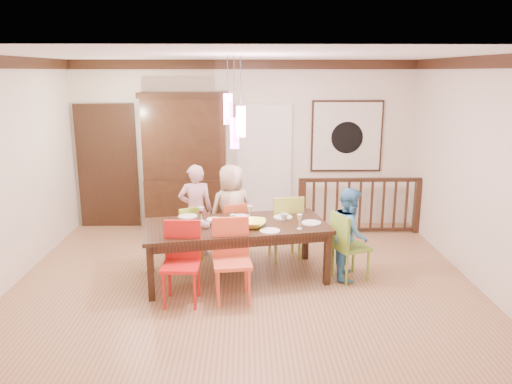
{
  "coord_description": "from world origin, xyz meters",
  "views": [
    {
      "loc": [
        0.03,
        -6.22,
        2.71
      ],
      "look_at": [
        0.16,
        0.29,
        1.13
      ],
      "focal_mm": 35.0,
      "sensor_mm": 36.0,
      "label": 1
    }
  ],
  "objects_px": {
    "balustrade": "(360,204)",
    "person_end_right": "(350,233)",
    "person_far_left": "(196,210)",
    "person_far_mid": "(232,211)",
    "china_hutch": "(185,162)",
    "dining_table": "(236,230)",
    "chair_far_left": "(188,228)",
    "chair_end_right": "(351,241)"
  },
  "relations": [
    {
      "from": "dining_table",
      "to": "balustrade",
      "type": "distance_m",
      "value": 2.82
    },
    {
      "from": "balustrade",
      "to": "person_far_left",
      "type": "xyz_separation_m",
      "value": [
        -2.69,
        -1.0,
        0.19
      ]
    },
    {
      "from": "chair_end_right",
      "to": "balustrade",
      "type": "distance_m",
      "value": 2.03
    },
    {
      "from": "chair_far_left",
      "to": "person_end_right",
      "type": "relative_size",
      "value": 0.67
    },
    {
      "from": "chair_far_left",
      "to": "person_far_mid",
      "type": "relative_size",
      "value": 0.59
    },
    {
      "from": "dining_table",
      "to": "chair_far_left",
      "type": "distance_m",
      "value": 1.03
    },
    {
      "from": "person_end_right",
      "to": "balustrade",
      "type": "bearing_deg",
      "value": -7.87
    },
    {
      "from": "china_hutch",
      "to": "person_far_left",
      "type": "height_order",
      "value": "china_hutch"
    },
    {
      "from": "china_hutch",
      "to": "chair_end_right",
      "type": "bearing_deg",
      "value": -43.45
    },
    {
      "from": "person_far_mid",
      "to": "chair_far_left",
      "type": "bearing_deg",
      "value": -10.91
    },
    {
      "from": "chair_far_left",
      "to": "china_hutch",
      "type": "relative_size",
      "value": 0.35
    },
    {
      "from": "dining_table",
      "to": "chair_end_right",
      "type": "xyz_separation_m",
      "value": [
        1.53,
        -0.07,
        -0.15
      ]
    },
    {
      "from": "china_hutch",
      "to": "chair_far_left",
      "type": "bearing_deg",
      "value": -82.67
    },
    {
      "from": "china_hutch",
      "to": "person_far_mid",
      "type": "height_order",
      "value": "china_hutch"
    },
    {
      "from": "person_far_left",
      "to": "person_far_mid",
      "type": "height_order",
      "value": "person_far_mid"
    },
    {
      "from": "china_hutch",
      "to": "person_far_mid",
      "type": "relative_size",
      "value": 1.7
    },
    {
      "from": "chair_far_left",
      "to": "balustrade",
      "type": "distance_m",
      "value": 3.03
    },
    {
      "from": "dining_table",
      "to": "china_hutch",
      "type": "bearing_deg",
      "value": 101.16
    },
    {
      "from": "china_hutch",
      "to": "person_end_right",
      "type": "xyz_separation_m",
      "value": [
        2.42,
        -2.23,
        -0.57
      ]
    },
    {
      "from": "chair_end_right",
      "to": "person_far_left",
      "type": "relative_size",
      "value": 0.66
    },
    {
      "from": "dining_table",
      "to": "chair_end_right",
      "type": "height_order",
      "value": "chair_end_right"
    },
    {
      "from": "dining_table",
      "to": "chair_far_left",
      "type": "height_order",
      "value": "chair_far_left"
    },
    {
      "from": "balustrade",
      "to": "person_end_right",
      "type": "height_order",
      "value": "person_end_right"
    },
    {
      "from": "dining_table",
      "to": "person_end_right",
      "type": "distance_m",
      "value": 1.52
    },
    {
      "from": "china_hutch",
      "to": "person_end_right",
      "type": "relative_size",
      "value": 1.92
    },
    {
      "from": "dining_table",
      "to": "chair_far_left",
      "type": "xyz_separation_m",
      "value": [
        -0.71,
        0.72,
        -0.21
      ]
    },
    {
      "from": "chair_end_right",
      "to": "china_hutch",
      "type": "relative_size",
      "value": 0.39
    },
    {
      "from": "balustrade",
      "to": "person_far_left",
      "type": "height_order",
      "value": "person_far_left"
    },
    {
      "from": "person_far_mid",
      "to": "person_end_right",
      "type": "bearing_deg",
      "value": 129.71
    },
    {
      "from": "balustrade",
      "to": "person_far_left",
      "type": "distance_m",
      "value": 2.88
    },
    {
      "from": "dining_table",
      "to": "person_end_right",
      "type": "xyz_separation_m",
      "value": [
        1.52,
        0.0,
        -0.06
      ]
    },
    {
      "from": "dining_table",
      "to": "chair_far_left",
      "type": "bearing_deg",
      "value": 123.75
    },
    {
      "from": "china_hutch",
      "to": "dining_table",
      "type": "bearing_deg",
      "value": -67.98
    },
    {
      "from": "person_end_right",
      "to": "chair_end_right",
      "type": "bearing_deg",
      "value": -164.38
    },
    {
      "from": "chair_end_right",
      "to": "balustrade",
      "type": "bearing_deg",
      "value": -38.94
    },
    {
      "from": "balustrade",
      "to": "person_end_right",
      "type": "distance_m",
      "value": 1.98
    },
    {
      "from": "chair_end_right",
      "to": "china_hutch",
      "type": "height_order",
      "value": "china_hutch"
    },
    {
      "from": "chair_end_right",
      "to": "balustrade",
      "type": "height_order",
      "value": "balustrade"
    },
    {
      "from": "chair_far_left",
      "to": "person_far_left",
      "type": "height_order",
      "value": "person_far_left"
    },
    {
      "from": "dining_table",
      "to": "balustrade",
      "type": "bearing_deg",
      "value": 31.33
    },
    {
      "from": "chair_end_right",
      "to": "person_end_right",
      "type": "xyz_separation_m",
      "value": [
        -0.01,
        0.07,
        0.09
      ]
    },
    {
      "from": "chair_far_left",
      "to": "chair_end_right",
      "type": "height_order",
      "value": "chair_end_right"
    }
  ]
}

